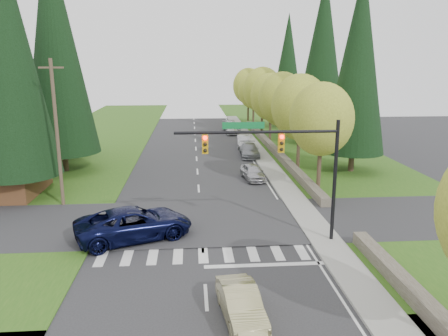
{
  "coord_description": "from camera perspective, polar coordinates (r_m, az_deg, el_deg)",
  "views": [
    {
      "loc": [
        -0.5,
        -17.76,
        9.73
      ],
      "look_at": [
        1.66,
        10.71,
        2.8
      ],
      "focal_mm": 35.0,
      "sensor_mm": 36.0,
      "label": 1
    }
  ],
  "objects": [
    {
      "name": "parked_car_d",
      "position": [
        60.92,
        1.04,
        5.08
      ],
      "size": [
        1.75,
        4.0,
        1.34
      ],
      "primitive_type": "imported",
      "rotation": [
        0.0,
        0.0,
        -0.04
      ],
      "color": "silver",
      "rests_on": "ground"
    },
    {
      "name": "parked_car_a",
      "position": [
        37.15,
        3.8,
        -0.52
      ],
      "size": [
        2.02,
        4.03,
        1.32
      ],
      "primitive_type": "imported",
      "rotation": [
        0.0,
        0.0,
        0.12
      ],
      "color": "#B3B3B8",
      "rests_on": "ground"
    },
    {
      "name": "conifer_w_c",
      "position": [
        41.42,
        -21.2,
        14.92
      ],
      "size": [
        6.46,
        6.46,
        20.8
      ],
      "color": "#38281C",
      "rests_on": "ground"
    },
    {
      "name": "grass_west",
      "position": [
        40.94,
        -21.97,
        -1.08
      ],
      "size": [
        14.0,
        110.0,
        0.06
      ],
      "primitive_type": "cube",
      "color": "#2A5717",
      "rests_on": "ground"
    },
    {
      "name": "grass_east",
      "position": [
        41.26,
        14.9,
        -0.42
      ],
      "size": [
        14.0,
        110.0,
        0.06
      ],
      "primitive_type": "cube",
      "color": "#2A5717",
      "rests_on": "ground"
    },
    {
      "name": "parked_car_e",
      "position": [
        63.13,
        0.97,
        5.42
      ],
      "size": [
        2.46,
        5.07,
        1.42
      ],
      "primitive_type": "imported",
      "rotation": [
        0.0,
        0.0,
        0.1
      ],
      "color": "silver",
      "rests_on": "ground"
    },
    {
      "name": "sedan_champagne",
      "position": [
        17.67,
        2.22,
        -17.31
      ],
      "size": [
        1.81,
        4.04,
        1.29
      ],
      "primitive_type": "imported",
      "rotation": [
        0.0,
        0.0,
        0.12
      ],
      "color": "tan",
      "rests_on": "ground"
    },
    {
      "name": "conifer_e_b",
      "position": [
        54.04,
        12.74,
        14.44
      ],
      "size": [
        6.12,
        6.12,
        19.8
      ],
      "color": "#38281C",
      "rests_on": "ground"
    },
    {
      "name": "conifer_w_e",
      "position": [
        47.71,
        -21.38,
        13.41
      ],
      "size": [
        5.78,
        5.78,
        18.8
      ],
      "color": "#38281C",
      "rests_on": "ground"
    },
    {
      "name": "cross_street",
      "position": [
        27.54,
        -3.03,
        -7.07
      ],
      "size": [
        120.0,
        8.0,
        0.1
      ],
      "primitive_type": "cube",
      "color": "#28282B",
      "rests_on": "ground"
    },
    {
      "name": "curb_east",
      "position": [
        41.44,
        4.88,
        0.1
      ],
      "size": [
        0.2,
        80.0,
        0.13
      ],
      "primitive_type": "cube",
      "color": "gray",
      "rests_on": "ground"
    },
    {
      "name": "decid_tree_3",
      "position": [
        53.8,
        6.15,
        9.23
      ],
      "size": [
        5.0,
        5.0,
        8.55
      ],
      "color": "#38281C",
      "rests_on": "ground"
    },
    {
      "name": "decid_tree_1",
      "position": [
        40.17,
        9.9,
        7.82
      ],
      "size": [
        5.2,
        5.2,
        8.8
      ],
      "color": "#38281C",
      "rests_on": "ground"
    },
    {
      "name": "conifer_e_c",
      "position": [
        67.34,
        8.32,
        13.13
      ],
      "size": [
        5.1,
        5.1,
        16.8
      ],
      "color": "#38281C",
      "rests_on": "ground"
    },
    {
      "name": "decid_tree_0",
      "position": [
        33.47,
        12.63,
        6.22
      ],
      "size": [
        4.8,
        4.8,
        8.37
      ],
      "color": "#38281C",
      "rests_on": "ground"
    },
    {
      "name": "utility_pole",
      "position": [
        31.43,
        -20.98,
        4.34
      ],
      "size": [
        1.6,
        0.24,
        10.0
      ],
      "color": "#473828",
      "rests_on": "ground"
    },
    {
      "name": "conifer_e_a",
      "position": [
        40.45,
        17.14,
        13.14
      ],
      "size": [
        5.44,
        5.44,
        17.8
      ],
      "color": "#38281C",
      "rests_on": "ground"
    },
    {
      "name": "ground",
      "position": [
        20.26,
        -2.47,
        -15.07
      ],
      "size": [
        120.0,
        120.0,
        0.0
      ],
      "primitive_type": "plane",
      "color": "#28282B",
      "rests_on": "ground"
    },
    {
      "name": "suv_navy",
      "position": [
        25.25,
        -11.63,
        -7.12
      ],
      "size": [
        7.14,
        5.19,
        1.8
      ],
      "primitive_type": "imported",
      "rotation": [
        0.0,
        0.0,
        1.95
      ],
      "color": "black",
      "rests_on": "ground"
    },
    {
      "name": "traffic_signal",
      "position": [
        23.27,
        7.85,
        1.75
      ],
      "size": [
        8.7,
        0.37,
        6.8
      ],
      "color": "black",
      "rests_on": "ground"
    },
    {
      "name": "decid_tree_5",
      "position": [
        67.58,
        3.9,
        10.05
      ],
      "size": [
        4.8,
        4.8,
        8.3
      ],
      "color": "#38281C",
      "rests_on": "ground"
    },
    {
      "name": "sidewalk_east",
      "position": [
        41.58,
        6.04,
        0.12
      ],
      "size": [
        1.8,
        80.0,
        0.13
      ],
      "primitive_type": "cube",
      "color": "gray",
      "rests_on": "ground"
    },
    {
      "name": "conifer_w_a",
      "position": [
        34.15,
        -26.66,
        14.03
      ],
      "size": [
        6.12,
        6.12,
        19.8
      ],
      "color": "#38281C",
      "rests_on": "ground"
    },
    {
      "name": "decid_tree_6",
      "position": [
        74.5,
        3.21,
        10.64
      ],
      "size": [
        5.2,
        5.2,
        8.86
      ],
      "color": "#38281C",
      "rests_on": "ground"
    },
    {
      "name": "decid_tree_2",
      "position": [
        46.91,
        7.58,
        8.87
      ],
      "size": [
        5.0,
        5.0,
        8.82
      ],
      "color": "#38281C",
      "rests_on": "ground"
    },
    {
      "name": "parked_car_b",
      "position": [
        46.17,
        3.35,
        2.32
      ],
      "size": [
        2.09,
        4.79,
        1.37
      ],
      "primitive_type": "imported",
      "rotation": [
        0.0,
        0.0,
        -0.04
      ],
      "color": "gray",
      "rests_on": "ground"
    },
    {
      "name": "stone_wall_north",
      "position": [
        49.52,
        6.34,
        2.64
      ],
      "size": [
        0.7,
        40.0,
        0.7
      ],
      "primitive_type": "cube",
      "color": "#4C4438",
      "rests_on": "ground"
    },
    {
      "name": "parked_car_c",
      "position": [
        51.36,
        2.56,
        3.47
      ],
      "size": [
        1.72,
        4.19,
        1.35
      ],
      "primitive_type": "imported",
      "rotation": [
        0.0,
        0.0,
        -0.07
      ],
      "color": "#A7A8AC",
      "rests_on": "ground"
    },
    {
      "name": "decid_tree_4",
      "position": [
        60.67,
        5.05,
        10.12
      ],
      "size": [
        5.4,
        5.4,
        9.18
      ],
      "color": "#38281C",
      "rests_on": "ground"
    },
    {
      "name": "stone_wall_south",
      "position": [
        19.71,
        24.86,
        -16.14
      ],
      "size": [
        0.7,
        14.0,
        0.7
      ],
      "primitive_type": "cube",
      "color": "#4C4438",
      "rests_on": "ground"
    }
  ]
}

